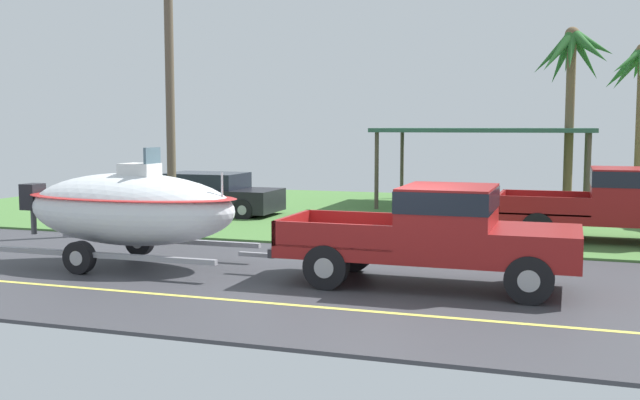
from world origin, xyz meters
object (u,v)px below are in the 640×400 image
boat_on_trailer (130,208)px  parked_sedan_far (211,195)px  palm_tree_near_left (572,65)px  pickup_truck_towing (446,231)px  carport_awning (485,132)px  utility_pole (170,89)px  parked_pickup_background (623,202)px

boat_on_trailer → parked_sedan_far: boat_on_trailer is taller
boat_on_trailer → palm_tree_near_left: palm_tree_near_left is taller
boat_on_trailer → parked_sedan_far: bearing=106.0°
boat_on_trailer → pickup_truck_towing: bearing=0.0°
carport_awning → utility_pole: 11.54m
pickup_truck_towing → utility_pole: bearing=150.4°
palm_tree_near_left → utility_pole: (-10.24, -7.98, -0.98)m
carport_awning → pickup_truck_towing: bearing=-86.7°
pickup_truck_towing → parked_pickup_background: bearing=62.1°
carport_awning → palm_tree_near_left: palm_tree_near_left is taller
boat_on_trailer → palm_tree_near_left: size_ratio=0.98×
pickup_truck_towing → carport_awning: bearing=93.3°
parked_pickup_background → parked_sedan_far: bearing=170.5°
palm_tree_near_left → utility_pole: utility_pole is taller
carport_awning → palm_tree_near_left: bearing=-15.3°
boat_on_trailer → carport_awning: bearing=66.8°
pickup_truck_towing → parked_pickup_background: size_ratio=1.01×
parked_sedan_far → parked_pickup_background: bearing=-9.5°
parked_sedan_far → palm_tree_near_left: 12.47m
boat_on_trailer → utility_pole: 5.63m
parked_pickup_background → utility_pole: 11.98m
parked_sedan_far → utility_pole: 4.90m
boat_on_trailer → palm_tree_near_left: bearing=55.9°
parked_sedan_far → carport_awning: 9.79m
parked_pickup_background → boat_on_trailer: bearing=-147.5°
parked_sedan_far → boat_on_trailer: bearing=-74.0°
pickup_truck_towing → boat_on_trailer: boat_on_trailer is taller
boat_on_trailer → parked_pickup_background: size_ratio=1.10×
carport_awning → utility_pole: size_ratio=0.98×
pickup_truck_towing → parked_sedan_far: (-8.90, 8.31, -0.34)m
boat_on_trailer → carport_awning: carport_awning is taller
parked_sedan_far → carport_awning: size_ratio=0.60×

